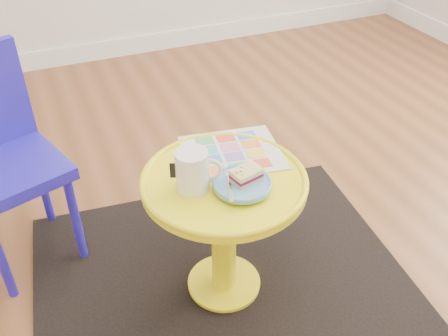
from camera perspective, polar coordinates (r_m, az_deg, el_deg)
name	(u,v)px	position (r m, az deg, el deg)	size (l,w,h in m)	color
floor	(292,236)	(2.02, 7.75, -7.65)	(4.00, 4.00, 0.00)	brown
room_walls	(7,149)	(2.59, -23.56, 2.02)	(4.00, 4.00, 4.00)	silver
rug	(224,284)	(1.82, 0.00, -13.14)	(1.30, 1.10, 0.01)	black
side_table	(224,212)	(1.58, 0.00, -5.10)	(0.50, 0.50, 0.48)	yellow
newspaper	(232,152)	(1.61, 0.92, 1.79)	(0.31, 0.26, 0.01)	silver
mug	(193,170)	(1.42, -3.55, -0.19)	(0.13, 0.10, 0.13)	white
plate	(242,184)	(1.45, 2.09, -1.86)	(0.17, 0.17, 0.02)	#5C9BC4
cake_slice	(246,175)	(1.44, 2.57, -0.78)	(0.10, 0.08, 0.04)	#D3BC8C
fork	(230,184)	(1.43, 0.63, -1.84)	(0.06, 0.14, 0.00)	silver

